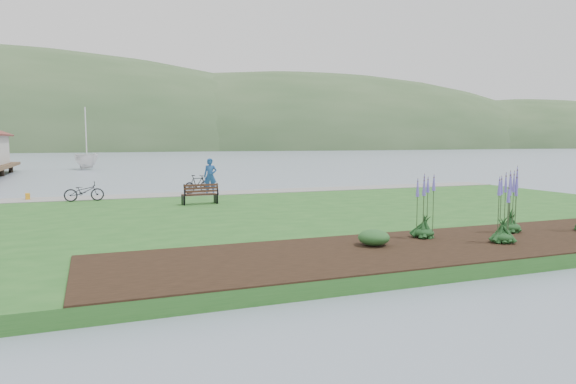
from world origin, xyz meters
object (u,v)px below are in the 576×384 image
object	(u,v)px
park_bench	(200,194)
sailboat	(87,169)
person	(210,173)
bicycle_a	(84,191)

from	to	relation	value
park_bench	sailboat	world-z (taller)	sailboat
park_bench	sailboat	bearing A→B (deg)	93.01
person	sailboat	xyz separation A→B (m)	(-6.74, 36.63, -1.58)
park_bench	bicycle_a	xyz separation A→B (m)	(-5.15, 3.29, -0.01)
park_bench	person	size ratio (longest dim) A/B	0.71
person	bicycle_a	xyz separation A→B (m)	(-6.66, -1.37, -0.69)
person	bicycle_a	size ratio (longest dim) A/B	1.26
person	sailboat	size ratio (longest dim) A/B	0.10
person	bicycle_a	bearing A→B (deg)	-151.13
bicycle_a	sailboat	size ratio (longest dim) A/B	0.08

